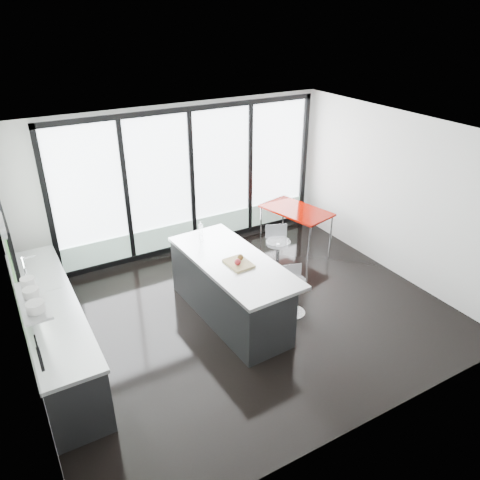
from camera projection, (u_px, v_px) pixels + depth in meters
floor at (244, 315)px, 7.25m from camera, size 6.00×5.00×0.00m
ceiling at (245, 136)px, 5.98m from camera, size 6.00×5.00×0.00m
wall_back at (190, 186)px, 8.70m from camera, size 6.00×0.09×2.80m
wall_front at (370, 330)px, 4.68m from camera, size 6.00×0.00×2.80m
wall_left at (12, 269)px, 5.44m from camera, size 0.26×5.00×2.80m
wall_right at (397, 196)px, 7.94m from camera, size 0.00×5.00×2.80m
counter_cabinets at (54, 331)px, 6.17m from camera, size 0.69×3.24×1.36m
island at (229, 288)px, 7.03m from camera, size 1.11×2.41×1.25m
bar_stool_near at (293, 297)px, 7.15m from camera, size 0.48×0.48×0.62m
bar_stool_far at (277, 261)px, 8.01m from camera, size 0.62×0.62×0.76m
red_table at (295, 226)px, 9.28m from camera, size 1.07×1.50×0.72m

